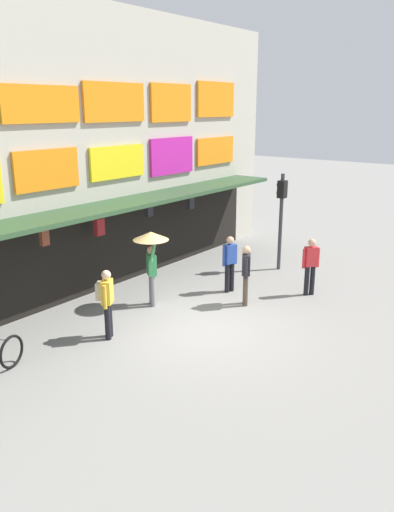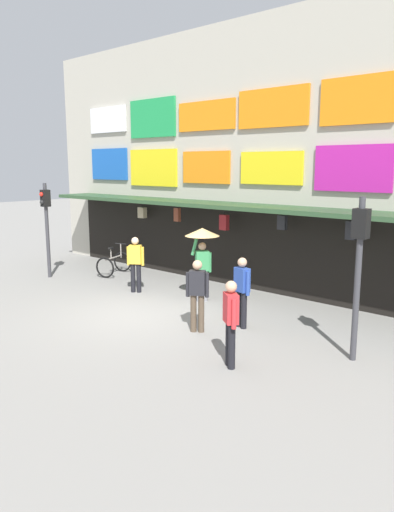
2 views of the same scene
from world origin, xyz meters
The scene contains 10 objects.
ground_plane centered at (0.00, 0.00, 0.00)m, with size 80.00×80.00×0.00m, color gray.
shopfront centered at (0.00, 4.57, 3.96)m, with size 18.00×2.60×8.00m.
traffic_light_near centered at (-5.51, 0.71, 2.14)m, with size 0.29×0.33×3.20m.
traffic_light_far centered at (5.34, 0.73, 2.14)m, with size 0.28×0.33×3.20m.
bicycle_parked centered at (-4.14, 2.43, 0.39)m, with size 1.04×1.33×1.05m.
pedestrian_with_umbrella centered at (0.38, 1.92, 1.64)m, with size 0.96×0.96×2.08m.
pedestrian_in_purple centered at (3.74, -1.15, 0.95)m, with size 0.44×0.39×1.68m.
pedestrian_in_yellow centered at (-1.78, 1.36, 0.98)m, with size 0.48×0.47×1.68m.
pedestrian_in_white centered at (1.97, -0.09, 0.95)m, with size 0.46×0.38×1.68m.
pedestrian_in_red centered at (2.54, 0.83, 0.95)m, with size 0.51×0.31×1.68m.
Camera 2 is at (8.98, -8.04, 3.76)m, focal length 33.84 mm.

